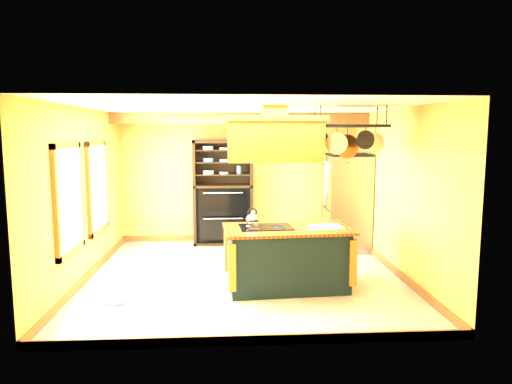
{
  "coord_description": "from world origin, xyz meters",
  "views": [
    {
      "loc": [
        -0.24,
        -7.21,
        2.31
      ],
      "look_at": [
        0.21,
        0.3,
        1.34
      ],
      "focal_mm": 32.0,
      "sensor_mm": 36.0,
      "label": 1
    }
  ],
  "objects": [
    {
      "name": "wall_right",
      "position": [
        2.5,
        0.0,
        1.35
      ],
      "size": [
        0.02,
        5.0,
        2.7
      ],
      "primitive_type": "cube",
      "color": "#E9AF55",
      "rests_on": "floor"
    },
    {
      "name": "kitchen_island",
      "position": [
        0.61,
        -0.62,
        0.47
      ],
      "size": [
        1.93,
        1.17,
        1.11
      ],
      "rotation": [
        0.0,
        0.0,
        0.07
      ],
      "color": "black",
      "rests_on": "floor"
    },
    {
      "name": "window_near",
      "position": [
        -2.47,
        -0.8,
        1.4
      ],
      "size": [
        0.06,
        1.06,
        1.56
      ],
      "color": "#96572E",
      "rests_on": "wall_left"
    },
    {
      "name": "refrigerator",
      "position": [
        2.08,
        1.61,
        0.91
      ],
      "size": [
        0.81,
        0.96,
        1.87
      ],
      "color": "gray",
      "rests_on": "floor"
    },
    {
      "name": "ceiling_beam",
      "position": [
        0.0,
        1.7,
        2.59
      ],
      "size": [
        5.0,
        0.15,
        0.2
      ],
      "primitive_type": "cube",
      "color": "#96572E",
      "rests_on": "ceiling"
    },
    {
      "name": "ceiling",
      "position": [
        0.0,
        0.0,
        2.7
      ],
      "size": [
        5.0,
        5.0,
        0.0
      ],
      "primitive_type": "plane",
      "rotation": [
        3.14,
        0.0,
        0.0
      ],
      "color": "white",
      "rests_on": "wall_back"
    },
    {
      "name": "floor",
      "position": [
        0.0,
        0.0,
        0.0
      ],
      "size": [
        5.0,
        5.0,
        0.0
      ],
      "primitive_type": "plane",
      "color": "beige",
      "rests_on": "ground"
    },
    {
      "name": "pot_rack",
      "position": [
        1.52,
        -0.61,
        2.31
      ],
      "size": [
        1.13,
        0.52,
        0.76
      ],
      "color": "black",
      "rests_on": "ceiling"
    },
    {
      "name": "window_far",
      "position": [
        -2.47,
        0.6,
        1.4
      ],
      "size": [
        0.06,
        1.06,
        1.56
      ],
      "color": "#96572E",
      "rests_on": "wall_left"
    },
    {
      "name": "hutch",
      "position": [
        -0.37,
        2.27,
        0.85
      ],
      "size": [
        1.23,
        0.56,
        2.17
      ],
      "color": "black",
      "rests_on": "floor"
    },
    {
      "name": "range_hood",
      "position": [
        0.41,
        -0.62,
        2.25
      ],
      "size": [
        1.43,
        0.81,
        0.8
      ],
      "color": "#C17A30",
      "rests_on": "ceiling"
    },
    {
      "name": "floor_register",
      "position": [
        -1.83,
        -1.15,
        0.01
      ],
      "size": [
        0.3,
        0.21,
        0.01
      ],
      "primitive_type": "cube",
      "rotation": [
        0.0,
        0.0,
        -0.35
      ],
      "color": "black",
      "rests_on": "floor"
    },
    {
      "name": "wall_back",
      "position": [
        0.0,
        2.5,
        1.35
      ],
      "size": [
        5.0,
        0.02,
        2.7
      ],
      "primitive_type": "cube",
      "color": "#E9AF55",
      "rests_on": "floor"
    },
    {
      "name": "wall_front",
      "position": [
        0.0,
        -2.5,
        1.35
      ],
      "size": [
        5.0,
        0.02,
        2.7
      ],
      "primitive_type": "cube",
      "color": "#E9AF55",
      "rests_on": "floor"
    },
    {
      "name": "wall_left",
      "position": [
        -2.5,
        0.0,
        1.35
      ],
      "size": [
        0.02,
        5.0,
        2.7
      ],
      "primitive_type": "cube",
      "color": "#E9AF55",
      "rests_on": "floor"
    }
  ]
}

